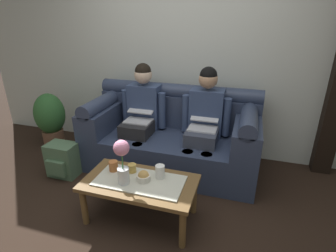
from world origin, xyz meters
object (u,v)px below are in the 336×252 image
Objects in this scene: snack_bowl at (143,177)px; person_left at (141,112)px; potted_plant at (50,119)px; backpack_left at (63,160)px; person_right at (205,118)px; cup_far_center at (113,166)px; flower_vase at (122,159)px; cup_near_left at (160,172)px; couch at (172,137)px; coffee_table at (140,186)px; cup_near_right at (132,168)px.

person_left is at bearing 112.98° from snack_bowl.
backpack_left is at bearing -43.98° from potted_plant.
person_right is 1.57× the size of potted_plant.
backpack_left is 0.50× the size of potted_plant.
person_left is 12.88× the size of cup_far_center.
potted_plant is (-1.60, 1.03, -0.21)m from flower_vase.
potted_plant is at bearing 147.17° from flower_vase.
cup_near_left is 1.35m from backpack_left.
couch reaches higher than flower_vase.
person_right is 1.23× the size of coffee_table.
backpack_left is at bearing 159.19° from cup_far_center.
cup_near_left reaches higher than backpack_left.
coffee_table is (0.38, -1.00, -0.31)m from person_left.
snack_bowl reaches higher than coffee_table.
couch is 1.30m from backpack_left.
cup_near_left is (-0.23, -0.90, -0.19)m from person_right.
cup_near_left is at bearing -80.17° from couch.
person_right is at bearing 75.87° from cup_near_left.
coffee_table is at bearing -19.24° from backpack_left.
backpack_left is (-1.17, 0.39, -0.25)m from snack_bowl.
couch is 0.97m from cup_far_center.
person_right is (0.38, -0.00, 0.28)m from couch.
cup_far_center is (-0.18, 0.15, -0.19)m from flower_vase.
couch reaches higher than cup_far_center.
flower_vase is 0.27m from cup_near_right.
cup_near_right is at bearing -97.37° from couch.
snack_bowl reaches higher than cup_near_right.
coffee_table is 8.12× the size of snack_bowl.
couch is 0.48m from person_left.
backpack_left is at bearing -141.10° from person_left.
cup_far_center is (0.10, -0.92, -0.20)m from person_left.
potted_plant reaches higher than backpack_left.
snack_bowl is at bearing -28.48° from potted_plant.
couch is at bearing 84.08° from flower_vase.
person_right is at bearing 1.09° from potted_plant.
person_left is at bearing 106.76° from cup_near_right.
cup_near_right is (-0.50, -0.89, -0.21)m from person_right.
potted_plant reaches higher than cup_near_right.
backpack_left is (-0.84, 0.32, -0.26)m from cup_far_center.
backpack_left is (-1.52, -0.60, -0.47)m from person_right.
snack_bowl is at bearing -32.74° from cup_near_right.
couch is 16.90× the size of cup_near_left.
person_left is 1.07m from backpack_left.
cup_near_right is 0.80× the size of cup_far_center.
potted_plant is at bearing 148.22° from cup_far_center.
backpack_left is at bearing 164.09° from cup_near_right.
cup_near_right is (-0.27, 0.01, -0.02)m from cup_near_left.
backpack_left is 0.84m from potted_plant.
coffee_table is 0.18m from cup_near_right.
person_left reaches higher than cup_far_center.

